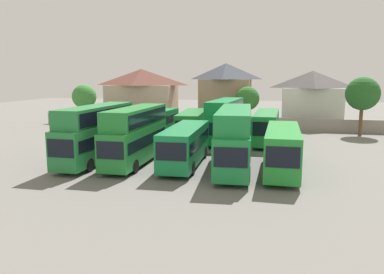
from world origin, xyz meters
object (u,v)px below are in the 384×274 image
at_px(bus_7, 193,124).
at_px(house_terrace_right, 312,98).
at_px(tree_behind_wall, 247,99).
at_px(bus_1, 96,130).
at_px(bus_5, 283,147).
at_px(tree_right_of_lot, 363,94).
at_px(tree_left_of_lot, 84,97).
at_px(bus_2, 136,132).
at_px(house_terrace_centre, 226,93).
at_px(bus_8, 225,118).
at_px(bus_6, 155,123).
at_px(bus_3, 185,143).
at_px(house_terrace_left, 142,95).
at_px(bus_9, 266,125).
at_px(bus_4, 234,135).

height_order(bus_7, house_terrace_right, house_terrace_right).
bearing_deg(tree_behind_wall, bus_1, -113.86).
distance_m(bus_5, tree_right_of_lot, 23.82).
bearing_deg(bus_7, tree_left_of_lot, -116.43).
relative_size(bus_2, house_terrace_centre, 1.09).
xyz_separation_m(bus_1, bus_2, (3.66, 0.08, -0.05)).
bearing_deg(bus_8, bus_6, -87.13).
height_order(bus_3, house_terrace_left, house_terrace_left).
bearing_deg(house_terrace_left, bus_8, -45.83).
relative_size(bus_5, house_terrace_right, 1.18).
xyz_separation_m(bus_2, house_terrace_right, (17.00, 28.76, 1.51)).
bearing_deg(bus_1, tree_left_of_lot, -148.54).
distance_m(bus_9, tree_left_of_lot, 27.50).
distance_m(bus_2, bus_6, 13.29).
xyz_separation_m(bus_1, bus_5, (16.00, -0.26, -0.81)).
distance_m(house_terrace_centre, tree_behind_wall, 5.64).
bearing_deg(tree_right_of_lot, bus_8, -153.50).
bearing_deg(bus_9, house_terrace_left, -126.69).
relative_size(bus_7, tree_left_of_lot, 1.65).
height_order(tree_left_of_lot, tree_right_of_lot, tree_right_of_lot).
distance_m(bus_5, bus_8, 14.59).
height_order(bus_5, tree_right_of_lot, tree_right_of_lot).
xyz_separation_m(bus_1, house_terrace_left, (-6.64, 29.70, 1.65)).
bearing_deg(tree_right_of_lot, bus_3, -131.08).
relative_size(bus_2, bus_7, 1.00).
distance_m(bus_1, bus_6, 13.18).
distance_m(bus_6, bus_8, 8.61).
bearing_deg(bus_4, tree_left_of_lot, -133.40).
bearing_deg(house_terrace_right, bus_6, -141.12).
height_order(bus_5, tree_behind_wall, tree_behind_wall).
bearing_deg(bus_4, bus_2, -93.57).
bearing_deg(house_terrace_right, tree_left_of_lot, -164.95).
bearing_deg(house_terrace_right, tree_right_of_lot, -55.02).
bearing_deg(tree_behind_wall, house_terrace_left, 167.01).
xyz_separation_m(bus_1, house_terrace_right, (20.66, 28.84, 1.45)).
relative_size(bus_6, tree_left_of_lot, 1.71).
relative_size(bus_1, bus_7, 1.07).
distance_m(bus_8, tree_left_of_lot, 22.93).
relative_size(bus_5, bus_6, 0.97).
bearing_deg(bus_9, house_terrace_right, 160.52).
bearing_deg(bus_7, house_terrace_centre, 169.93).
relative_size(bus_2, bus_5, 0.99).
distance_m(bus_1, bus_5, 16.02).
relative_size(bus_8, tree_behind_wall, 1.84).
bearing_deg(bus_7, bus_6, -97.79).
distance_m(bus_9, house_terrace_left, 27.06).
distance_m(bus_2, bus_4, 8.50).
xyz_separation_m(bus_9, house_terrace_left, (-21.07, 16.80, 2.44)).
height_order(bus_4, bus_9, bus_4).
relative_size(bus_6, house_terrace_centre, 1.13).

